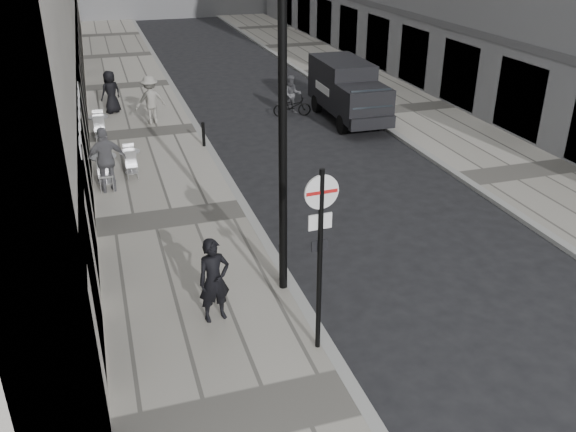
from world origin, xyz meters
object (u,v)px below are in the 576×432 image
panel_van (347,88)px  walking_man (214,280)px  lamppost (283,122)px  cyclist (292,101)px  sign_post (320,239)px

panel_van → walking_man: bearing=-121.4°
lamppost → cyclist: bearing=71.2°
lamppost → cyclist: lamppost is taller
sign_post → panel_van: sign_post is taller
sign_post → lamppost: lamppost is taller
walking_man → sign_post: size_ratio=0.50×
walking_man → panel_van: size_ratio=0.36×
walking_man → lamppost: (1.63, 0.70, 2.83)m
sign_post → lamppost: size_ratio=0.53×
panel_van → cyclist: (-1.94, 1.10, -0.63)m
panel_van → cyclist: panel_van is taller
lamppost → sign_post: bearing=-90.0°
walking_man → sign_post: (1.63, -1.46, 1.40)m
lamppost → cyclist: size_ratio=3.96×
walking_man → panel_van: (7.83, 12.13, 0.28)m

